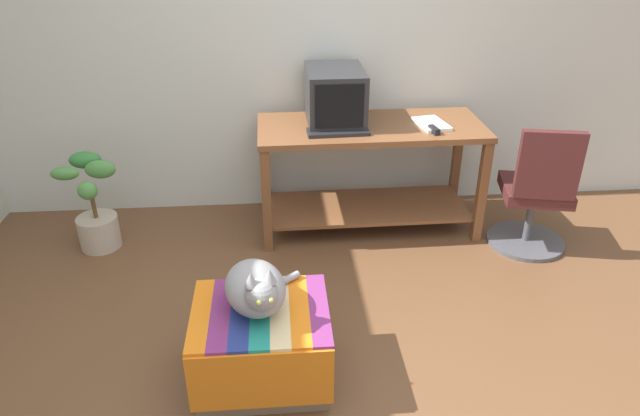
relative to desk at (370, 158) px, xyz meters
name	(u,v)px	position (x,y,z in m)	size (l,w,h in m)	color
ground_plane	(347,389)	(-0.35, -1.60, -0.53)	(14.00, 14.00, 0.00)	brown
back_wall	(315,32)	(-0.35, 0.45, 0.77)	(8.00, 0.10, 2.60)	silver
desk	(370,158)	(0.00, 0.00, 0.00)	(1.53, 0.66, 0.77)	brown
tv_monitor	(335,97)	(-0.24, 0.08, 0.42)	(0.38, 0.52, 0.36)	#28282B
keyboard	(338,132)	(-0.24, -0.15, 0.25)	(0.40, 0.15, 0.02)	black
book	(431,124)	(0.40, -0.04, 0.25)	(0.18, 0.28, 0.02)	white
ottoman_with_blanket	(262,345)	(-0.75, -1.48, -0.32)	(0.64, 0.55, 0.41)	#7A664C
cat	(256,288)	(-0.76, -1.46, 0.00)	(0.40, 0.45, 0.29)	gray
potted_plant	(95,213)	(-1.87, -0.14, -0.27)	(0.41, 0.34, 0.65)	#B7A893
office_chair	(536,197)	(1.04, -0.40, -0.14)	(0.52, 0.52, 0.89)	#4C4C51
stapler	(434,130)	(0.38, -0.18, 0.26)	(0.04, 0.11, 0.04)	black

